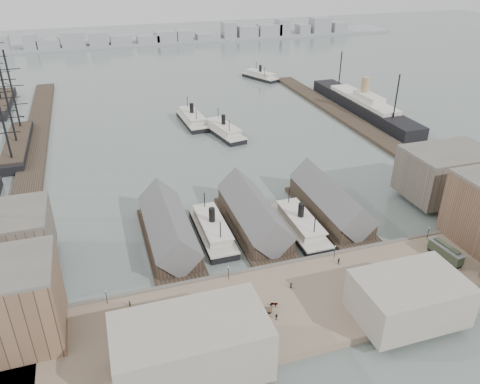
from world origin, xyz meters
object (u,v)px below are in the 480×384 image
object	(u,v)px
tram	(446,253)
horse_cart_center	(271,306)
ferry_docked_west	(212,229)
ocean_steamer	(363,105)
horse_cart_left	(145,323)
horse_cart_right	(406,290)

from	to	relation	value
tram	horse_cart_center	world-z (taller)	tram
ferry_docked_west	horse_cart_center	size ratio (longest dim) A/B	5.87
tram	ocean_steamer	bearing A→B (deg)	61.92
ferry_docked_west	ocean_steamer	xyz separation A→B (m)	(105.00, 90.22, 1.52)
horse_cart_left	horse_cart_right	distance (m)	62.77
ocean_steamer	horse_cart_left	size ratio (longest dim) A/B	19.41
ferry_docked_west	horse_cart_center	bearing A→B (deg)	-83.32
ocean_steamer	horse_cart_center	size ratio (longest dim) A/B	18.76
horse_cart_left	horse_cart_center	world-z (taller)	horse_cart_center
horse_cart_center	horse_cart_right	world-z (taller)	horse_cart_right
horse_cart_left	horse_cart_right	world-z (taller)	horse_cart_right
tram	horse_cart_center	bearing A→B (deg)	178.13
ferry_docked_west	horse_cart_right	size ratio (longest dim) A/B	5.87
tram	horse_cart_center	distance (m)	52.06
ferry_docked_west	horse_cart_left	xyz separation A→B (m)	(-24.46, -33.47, 0.40)
ferry_docked_west	tram	bearing A→B (deg)	-30.42
horse_cart_center	horse_cart_right	xyz separation A→B (m)	(33.39, -4.72, 0.01)
ferry_docked_west	ocean_steamer	distance (m)	138.45
horse_cart_left	ferry_docked_west	bearing A→B (deg)	-8.85
horse_cart_right	horse_cart_left	bearing A→B (deg)	62.05
ocean_steamer	tram	distance (m)	132.53
ferry_docked_west	horse_cart_right	distance (m)	56.42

